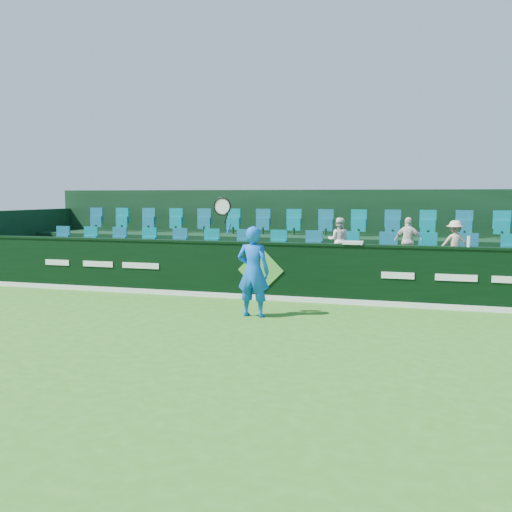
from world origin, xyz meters
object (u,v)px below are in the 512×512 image
(spectator_left, at_px, (339,240))
(spectator_right, at_px, (455,243))
(towel, at_px, (353,243))
(drinks_bottle, at_px, (469,241))
(tennis_player, at_px, (253,271))
(spectator_middle, at_px, (408,241))

(spectator_left, xyz_separation_m, spectator_right, (2.68, 0.00, -0.02))
(towel, bearing_deg, drinks_bottle, 0.00)
(spectator_right, bearing_deg, drinks_bottle, 89.91)
(spectator_right, height_order, towel, spectator_right)
(drinks_bottle, bearing_deg, towel, 180.00)
(tennis_player, bearing_deg, spectator_left, 67.10)
(spectator_right, distance_m, towel, 2.47)
(tennis_player, xyz_separation_m, towel, (1.76, 1.91, 0.46))
(tennis_player, bearing_deg, spectator_right, 37.42)
(spectator_middle, bearing_deg, spectator_right, -167.67)
(tennis_player, height_order, drinks_bottle, tennis_player)
(tennis_player, relative_size, drinks_bottle, 10.60)
(spectator_middle, height_order, drinks_bottle, spectator_middle)
(spectator_left, bearing_deg, spectator_right, 176.10)
(tennis_player, distance_m, towel, 2.63)
(spectator_left, xyz_separation_m, drinks_bottle, (2.90, -1.12, 0.12))
(spectator_left, distance_m, spectator_middle, 1.64)
(tennis_player, height_order, towel, tennis_player)
(spectator_middle, bearing_deg, tennis_player, 58.36)
(spectator_right, bearing_deg, spectator_left, -11.44)
(spectator_middle, xyz_separation_m, spectator_right, (1.04, 0.00, -0.03))
(towel, distance_m, drinks_bottle, 2.42)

